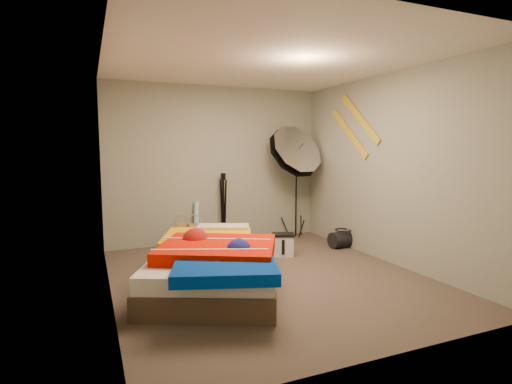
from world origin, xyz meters
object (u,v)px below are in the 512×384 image
duffel_bag (343,239)px  bed (216,264)px  wrapping_roll (196,223)px  photo_umbrella (293,154)px  camera_case (283,245)px  tote_bag (189,237)px  camera_tripod (223,203)px

duffel_bag → bed: (-2.34, -0.97, 0.15)m
wrapping_roll → photo_umbrella: 1.95m
duffel_bag → camera_case: bearing=179.7°
bed → duffel_bag: bearing=22.6°
wrapping_roll → tote_bag: bearing=-121.0°
tote_bag → bed: size_ratio=0.18×
camera_case → photo_umbrella: size_ratio=0.15×
camera_case → camera_tripod: (-0.52, 1.10, 0.50)m
bed → photo_umbrella: size_ratio=1.16×
bed → camera_tripod: size_ratio=2.06×
duffel_bag → camera_tripod: (-1.58, 1.04, 0.52)m
tote_bag → duffel_bag: tote_bag is taller
tote_bag → bed: 1.70m
duffel_bag → photo_umbrella: 1.61m
camera_case → duffel_bag: (1.06, 0.06, -0.02)m
photo_umbrella → camera_tripod: photo_umbrella is taller
wrapping_roll → camera_tripod: bearing=-3.2°
camera_tripod → duffel_bag: bearing=-33.2°
wrapping_roll → bed: bearing=-98.6°
tote_bag → camera_tripod: size_ratio=0.36×
wrapping_roll → duffel_bag: (2.03, -1.06, -0.22)m
tote_bag → camera_case: tote_bag is taller
wrapping_roll → camera_tripod: (0.45, -0.02, 0.30)m
duffel_bag → camera_tripod: size_ratio=0.36×
camera_case → bed: bearing=-120.9°
duffel_bag → bed: bed is taller
camera_case → photo_umbrella: bearing=78.3°
photo_umbrella → bed: bearing=-136.6°
tote_bag → camera_case: bearing=-16.0°
camera_case → duffel_bag: size_ratio=0.72×
wrapping_roll → photo_umbrella: bearing=-8.3°
tote_bag → duffel_bag: 2.35m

